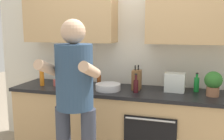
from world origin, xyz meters
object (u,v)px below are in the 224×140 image
object	(u,v)px
person_standing	(75,96)
grocery_bag_produce	(175,82)
knife_block	(137,80)
bottle_wine	(136,85)
bottle_water	(75,72)
cup_ceramic	(57,83)
mixing_bowl	(108,87)
bottle_soda	(197,84)
potted_herb	(213,82)
bottle_vinegar	(99,80)
bottle_juice	(42,75)

from	to	relation	value
person_standing	grocery_bag_produce	bearing A→B (deg)	45.96
person_standing	knife_block	distance (m)	0.96
bottle_wine	bottle_water	size ratio (longest dim) A/B	0.61
cup_ceramic	mixing_bowl	xyz separation A→B (m)	(0.70, -0.04, -0.00)
bottle_soda	knife_block	size ratio (longest dim) A/B	0.75
knife_block	bottle_soda	bearing A→B (deg)	7.05
mixing_bowl	bottle_wine	bearing A→B (deg)	-3.61
person_standing	cup_ceramic	distance (m)	0.98
bottle_wine	cup_ceramic	distance (m)	1.05
grocery_bag_produce	potted_herb	bearing A→B (deg)	-13.06
bottle_vinegar	mixing_bowl	distance (m)	0.23
person_standing	bottle_soda	size ratio (longest dim) A/B	7.71
bottle_juice	potted_herb	size ratio (longest dim) A/B	1.13
bottle_water	potted_herb	distance (m)	1.69
cup_ceramic	bottle_juice	bearing A→B (deg)	-164.89
bottle_soda	cup_ceramic	xyz separation A→B (m)	(-1.71, -0.18, -0.05)
bottle_water	knife_block	world-z (taller)	bottle_water
person_standing	mixing_bowl	size ratio (longest dim) A/B	5.72
bottle_juice	knife_block	distance (m)	1.21
potted_herb	grocery_bag_produce	size ratio (longest dim) A/B	1.21
bottle_soda	bottle_juice	xyz separation A→B (m)	(-1.89, -0.22, 0.04)
cup_ceramic	knife_block	bearing A→B (deg)	5.07
mixing_bowl	potted_herb	world-z (taller)	potted_herb
grocery_bag_produce	bottle_wine	bearing A→B (deg)	-157.32
cup_ceramic	bottle_water	bearing A→B (deg)	42.76
person_standing	knife_block	xyz separation A→B (m)	(0.41, 0.86, 0.01)
bottle_vinegar	grocery_bag_produce	bearing A→B (deg)	0.39
person_standing	bottle_juice	bearing A→B (deg)	137.54
bottle_soda	cup_ceramic	world-z (taller)	bottle_soda
potted_herb	mixing_bowl	bearing A→B (deg)	-176.91
bottle_water	bottle_vinegar	xyz separation A→B (m)	(0.35, -0.06, -0.07)
bottle_soda	grocery_bag_produce	bearing A→B (deg)	-166.49
grocery_bag_produce	knife_block	bearing A→B (deg)	-176.54
cup_ceramic	grocery_bag_produce	xyz separation A→B (m)	(1.47, 0.12, 0.07)
bottle_water	grocery_bag_produce	distance (m)	1.28
person_standing	bottle_wine	size ratio (longest dim) A/B	7.75
bottle_juice	knife_block	size ratio (longest dim) A/B	1.04
bottle_wine	mixing_bowl	distance (m)	0.34
bottle_soda	potted_herb	size ratio (longest dim) A/B	0.81
mixing_bowl	grocery_bag_produce	size ratio (longest dim) A/B	1.32
bottle_wine	bottle_juice	xyz separation A→B (m)	(-1.22, 0.01, 0.05)
bottle_soda	knife_block	world-z (taller)	knife_block
person_standing	bottle_wine	distance (m)	0.83
person_standing	knife_block	size ratio (longest dim) A/B	5.78
bottle_juice	bottle_vinegar	bearing A→B (deg)	12.58
bottle_vinegar	bottle_juice	distance (m)	0.74
knife_block	cup_ceramic	bearing A→B (deg)	-174.93
mixing_bowl	grocery_bag_produce	bearing A→B (deg)	11.58
bottle_wine	mixing_bowl	bearing A→B (deg)	176.39
potted_herb	grocery_bag_produce	distance (m)	0.42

